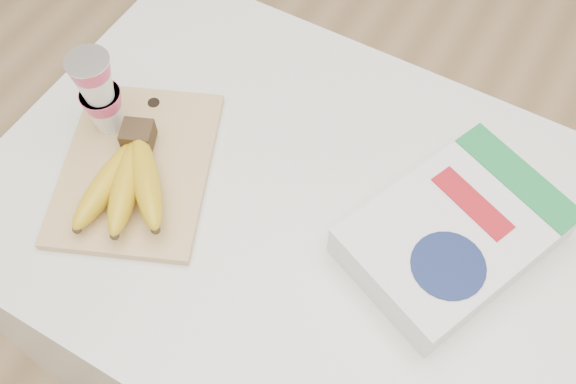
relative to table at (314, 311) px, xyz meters
The scene contains 5 objects.
table is the anchor object (origin of this frame).
cutting_board 0.50m from the table, 166.53° to the right, with size 0.23×0.31×0.02m, color #E9B380.
bananas 0.53m from the table, 158.44° to the right, with size 0.18×0.22×0.07m.
yogurt_stack 0.62m from the table, behind, with size 0.07×0.07×0.15m.
cereal_box 0.47m from the table, 16.53° to the left, with size 0.30×0.36×0.07m.
Camera 1 is at (0.19, -0.44, 1.64)m, focal length 40.00 mm.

